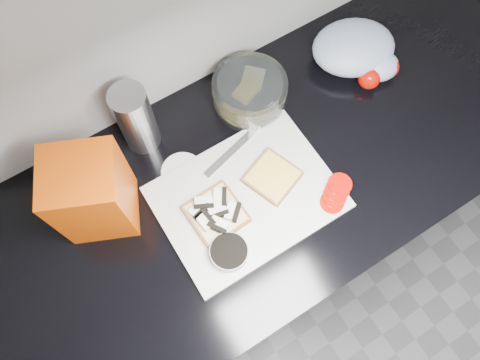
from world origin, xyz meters
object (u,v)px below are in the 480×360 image
(glass_bowl, at_px, (249,92))
(steel_canister, at_px, (136,119))
(cutting_board, at_px, (247,197))
(bread_bag, at_px, (92,194))

(glass_bowl, bearing_deg, steel_canister, 171.12)
(cutting_board, distance_m, bread_bag, 0.34)
(bread_bag, relative_size, steel_canister, 1.17)
(cutting_board, bearing_deg, glass_bowl, 56.33)
(glass_bowl, xyz_separation_m, bread_bag, (-0.43, -0.07, 0.08))
(bread_bag, xyz_separation_m, steel_canister, (0.16, 0.12, -0.02))
(steel_canister, bearing_deg, cutting_board, -63.53)
(cutting_board, distance_m, glass_bowl, 0.26)
(cutting_board, xyz_separation_m, glass_bowl, (0.15, 0.22, 0.03))
(bread_bag, bearing_deg, cutting_board, -2.24)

